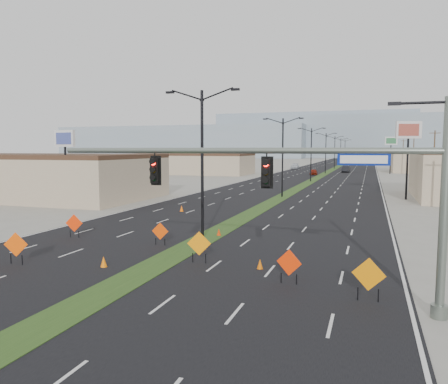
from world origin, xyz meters
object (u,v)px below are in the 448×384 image
(cone_1, at_px, (260,264))
(cone_3, at_px, (182,209))
(construction_sign_3, at_px, (199,245))
(construction_sign_4, at_px, (369,276))
(construction_sign_2, at_px, (160,232))
(streetlight_2, at_px, (311,153))
(construction_sign_1, at_px, (74,224))
(streetlight_4, at_px, (335,151))
(construction_sign_0, at_px, (16,246))
(construction_sign_5, at_px, (289,264))
(signal_mast, at_px, (313,184))
(cone_2, at_px, (219,232))
(car_left, at_px, (314,172))
(streetlight_5, at_px, (341,151))
(streetlight_6, at_px, (345,150))
(cone_0, at_px, (104,262))
(streetlight_1, at_px, (283,155))
(car_far, at_px, (295,166))
(pole_sign_west, at_px, (65,145))
(streetlight_0, at_px, (202,160))
(pole_sign_east_near, at_px, (408,136))
(pole_sign_east_far, at_px, (391,144))
(car_mid, at_px, (346,169))
(streetlight_3, at_px, (326,152))

(cone_1, height_order, cone_3, cone_3)
(construction_sign_3, relative_size, construction_sign_4, 0.96)
(construction_sign_2, height_order, construction_sign_3, construction_sign_3)
(streetlight_2, bearing_deg, construction_sign_1, -98.62)
(streetlight_4, relative_size, cone_3, 16.27)
(streetlight_2, height_order, construction_sign_1, streetlight_2)
(construction_sign_2, distance_m, construction_sign_4, 14.36)
(construction_sign_0, distance_m, construction_sign_5, 14.50)
(signal_mast, relative_size, cone_1, 30.57)
(construction_sign_2, relative_size, cone_3, 2.39)
(streetlight_4, distance_m, cone_2, 110.47)
(construction_sign_0, xyz_separation_m, construction_sign_5, (14.44, 1.24, -0.07))
(streetlight_4, distance_m, car_left, 35.50)
(streetlight_5, bearing_deg, construction_sign_1, -93.54)
(streetlight_6, xyz_separation_m, cone_0, (-2.42, -176.00, -5.13))
(car_left, height_order, construction_sign_0, construction_sign_0)
(streetlight_1, relative_size, car_far, 1.78)
(car_left, distance_m, pole_sign_west, 67.70)
(construction_sign_0, relative_size, cone_3, 2.82)
(streetlight_6, height_order, construction_sign_2, streetlight_6)
(construction_sign_3, xyz_separation_m, cone_1, (3.42, -0.13, -0.75))
(streetlight_0, bearing_deg, cone_0, -106.81)
(signal_mast, distance_m, cone_2, 14.82)
(car_left, bearing_deg, construction_sign_1, -97.74)
(streetlight_0, relative_size, cone_1, 18.80)
(car_far, xyz_separation_m, cone_0, (9.08, -115.56, -0.52))
(signal_mast, relative_size, streetlight_2, 1.63)
(streetlight_4, xyz_separation_m, car_far, (-11.50, -4.43, -4.60))
(car_left, bearing_deg, pole_sign_east_near, -73.00)
(cone_0, distance_m, cone_2, 10.11)
(streetlight_2, relative_size, car_far, 1.78)
(signal_mast, xyz_separation_m, car_far, (-20.06, 117.57, -3.98))
(construction_sign_2, xyz_separation_m, pole_sign_east_far, (17.24, 89.73, 6.53))
(construction_sign_5, distance_m, pole_sign_west, 34.58)
(streetlight_2, bearing_deg, construction_sign_3, -88.14)
(car_far, bearing_deg, streetlight_1, -84.55)
(construction_sign_1, height_order, pole_sign_east_far, pole_sign_east_far)
(pole_sign_east_far, bearing_deg, construction_sign_5, -108.78)
(streetlight_1, height_order, cone_1, streetlight_1)
(streetlight_2, relative_size, pole_sign_east_far, 1.10)
(pole_sign_east_near, bearing_deg, cone_1, -123.66)
(car_left, xyz_separation_m, car_mid, (6.59, 14.55, 0.13))
(construction_sign_1, height_order, pole_sign_west, pole_sign_west)
(cone_1, relative_size, cone_3, 0.87)
(signal_mast, bearing_deg, streetlight_6, 92.75)
(construction_sign_0, bearing_deg, cone_1, -1.56)
(streetlight_1, xyz_separation_m, construction_sign_4, (10.72, -37.00, -4.35))
(signal_mast, distance_m, streetlight_3, 94.39)
(construction_sign_5, height_order, pole_sign_east_near, pole_sign_east_near)
(streetlight_5, xyz_separation_m, cone_3, (-6.86, -128.13, -5.11))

